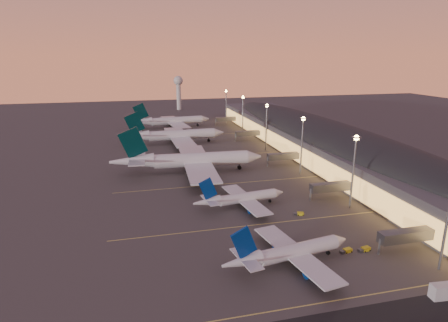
{
  "coord_description": "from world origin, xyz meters",
  "views": [
    {
      "loc": [
        -35.72,
        -106.85,
        51.16
      ],
      "look_at": [
        2.0,
        45.0,
        7.0
      ],
      "focal_mm": 30.0,
      "sensor_mm": 36.0,
      "label": 1
    }
  ],
  "objects_px": {
    "radar_tower": "(178,87)",
    "baggage_tug_b": "(346,251)",
    "baggage_tug_c": "(299,214)",
    "airliner_narrow_south": "(288,253)",
    "airliner_wide_far": "(170,121)",
    "airliner_wide_near": "(188,160)",
    "baggage_tug_a": "(364,249)",
    "airliner_wide_mid": "(173,135)",
    "airliner_narrow_north": "(240,198)",
    "catering_truck_a": "(444,291)"
  },
  "relations": [
    {
      "from": "radar_tower",
      "to": "baggage_tug_b",
      "type": "relative_size",
      "value": 9.1
    },
    {
      "from": "radar_tower",
      "to": "baggage_tug_c",
      "type": "relative_size",
      "value": 9.46
    },
    {
      "from": "airliner_narrow_south",
      "to": "baggage_tug_c",
      "type": "distance_m",
      "value": 32.07
    },
    {
      "from": "airliner_wide_far",
      "to": "radar_tower",
      "type": "xyz_separation_m",
      "value": [
        18.6,
        93.97,
        16.93
      ]
    },
    {
      "from": "airliner_narrow_south",
      "to": "airliner_wide_near",
      "type": "distance_m",
      "value": 84.56
    },
    {
      "from": "baggage_tug_c",
      "to": "airliner_wide_near",
      "type": "bearing_deg",
      "value": 132.01
    },
    {
      "from": "baggage_tug_a",
      "to": "airliner_narrow_south",
      "type": "bearing_deg",
      "value": 173.56
    },
    {
      "from": "airliner_wide_mid",
      "to": "airliner_wide_far",
      "type": "relative_size",
      "value": 1.05
    },
    {
      "from": "airliner_narrow_north",
      "to": "baggage_tug_c",
      "type": "xyz_separation_m",
      "value": [
        17.14,
        -11.47,
        -2.71
      ]
    },
    {
      "from": "airliner_narrow_north",
      "to": "airliner_wide_mid",
      "type": "xyz_separation_m",
      "value": [
        -11.61,
        103.32,
        2.06
      ]
    },
    {
      "from": "baggage_tug_c",
      "to": "catering_truck_a",
      "type": "xyz_separation_m",
      "value": [
        11.72,
        -48.49,
        1.12
      ]
    },
    {
      "from": "airliner_wide_near",
      "to": "baggage_tug_c",
      "type": "bearing_deg",
      "value": -60.03
    },
    {
      "from": "baggage_tug_c",
      "to": "catering_truck_a",
      "type": "relative_size",
      "value": 0.56
    },
    {
      "from": "catering_truck_a",
      "to": "airliner_narrow_south",
      "type": "bearing_deg",
      "value": 148.11
    },
    {
      "from": "airliner_wide_mid",
      "to": "airliner_wide_far",
      "type": "bearing_deg",
      "value": 84.21
    },
    {
      "from": "airliner_wide_far",
      "to": "baggage_tug_a",
      "type": "height_order",
      "value": "airliner_wide_far"
    },
    {
      "from": "airliner_narrow_north",
      "to": "airliner_wide_far",
      "type": "distance_m",
      "value": 156.05
    },
    {
      "from": "airliner_wide_mid",
      "to": "radar_tower",
      "type": "xyz_separation_m",
      "value": [
        22.43,
        146.5,
        16.66
      ]
    },
    {
      "from": "airliner_narrow_south",
      "to": "baggage_tug_a",
      "type": "distance_m",
      "value": 23.19
    },
    {
      "from": "airliner_wide_mid",
      "to": "catering_truck_a",
      "type": "xyz_separation_m",
      "value": [
        40.47,
        -163.28,
        -3.65
      ]
    },
    {
      "from": "airliner_narrow_north",
      "to": "baggage_tug_b",
      "type": "bearing_deg",
      "value": -70.55
    },
    {
      "from": "airliner_wide_mid",
      "to": "baggage_tug_c",
      "type": "bearing_deg",
      "value": -77.55
    },
    {
      "from": "airliner_narrow_north",
      "to": "radar_tower",
      "type": "xyz_separation_m",
      "value": [
        10.82,
        249.82,
        18.72
      ]
    },
    {
      "from": "airliner_wide_near",
      "to": "radar_tower",
      "type": "bearing_deg",
      "value": 86.79
    },
    {
      "from": "baggage_tug_a",
      "to": "baggage_tug_c",
      "type": "relative_size",
      "value": 1.07
    },
    {
      "from": "baggage_tug_a",
      "to": "catering_truck_a",
      "type": "height_order",
      "value": "catering_truck_a"
    },
    {
      "from": "airliner_wide_far",
      "to": "radar_tower",
      "type": "distance_m",
      "value": 97.28
    },
    {
      "from": "airliner_narrow_south",
      "to": "airliner_narrow_north",
      "type": "bearing_deg",
      "value": 82.37
    },
    {
      "from": "baggage_tug_c",
      "to": "catering_truck_a",
      "type": "distance_m",
      "value": 49.9
    },
    {
      "from": "baggage_tug_b",
      "to": "airliner_wide_near",
      "type": "bearing_deg",
      "value": 101.41
    },
    {
      "from": "airliner_wide_mid",
      "to": "baggage_tug_b",
      "type": "xyz_separation_m",
      "value": [
        30.55,
        -140.54,
        -4.75
      ]
    },
    {
      "from": "baggage_tug_b",
      "to": "baggage_tug_c",
      "type": "distance_m",
      "value": 25.81
    },
    {
      "from": "airliner_narrow_south",
      "to": "airliner_narrow_north",
      "type": "height_order",
      "value": "airliner_narrow_south"
    },
    {
      "from": "airliner_wide_near",
      "to": "airliner_wide_far",
      "type": "xyz_separation_m",
      "value": [
        3.59,
        111.4,
        -0.7
      ]
    },
    {
      "from": "airliner_narrow_north",
      "to": "baggage_tug_b",
      "type": "height_order",
      "value": "airliner_narrow_north"
    },
    {
      "from": "baggage_tug_a",
      "to": "airliner_wide_mid",
      "type": "bearing_deg",
      "value": 94.31
    },
    {
      "from": "airliner_wide_near",
      "to": "baggage_tug_a",
      "type": "distance_m",
      "value": 89.69
    },
    {
      "from": "airliner_narrow_south",
      "to": "airliner_wide_near",
      "type": "relative_size",
      "value": 0.53
    },
    {
      "from": "airliner_wide_near",
      "to": "baggage_tug_c",
      "type": "height_order",
      "value": "airliner_wide_near"
    },
    {
      "from": "baggage_tug_b",
      "to": "baggage_tug_c",
      "type": "height_order",
      "value": "baggage_tug_b"
    },
    {
      "from": "airliner_wide_far",
      "to": "baggage_tug_a",
      "type": "bearing_deg",
      "value": -86.57
    },
    {
      "from": "airliner_narrow_north",
      "to": "baggage_tug_a",
      "type": "xyz_separation_m",
      "value": [
        24.15,
        -37.75,
        -2.67
      ]
    },
    {
      "from": "baggage_tug_b",
      "to": "catering_truck_a",
      "type": "height_order",
      "value": "catering_truck_a"
    },
    {
      "from": "airliner_wide_far",
      "to": "baggage_tug_a",
      "type": "xyz_separation_m",
      "value": [
        31.93,
        -193.59,
        -4.47
      ]
    },
    {
      "from": "airliner_wide_mid",
      "to": "catering_truck_a",
      "type": "height_order",
      "value": "airliner_wide_mid"
    },
    {
      "from": "airliner_wide_far",
      "to": "baggage_tug_b",
      "type": "bearing_deg",
      "value": -88.06
    },
    {
      "from": "baggage_tug_a",
      "to": "baggage_tug_b",
      "type": "height_order",
      "value": "baggage_tug_a"
    },
    {
      "from": "airliner_wide_near",
      "to": "baggage_tug_b",
      "type": "relative_size",
      "value": 19.19
    },
    {
      "from": "radar_tower",
      "to": "airliner_wide_far",
      "type": "bearing_deg",
      "value": -101.19
    },
    {
      "from": "airliner_wide_mid",
      "to": "airliner_narrow_north",
      "type": "bearing_deg",
      "value": -85.21
    }
  ]
}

